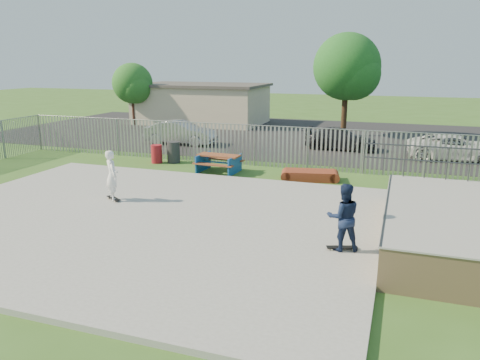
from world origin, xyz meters
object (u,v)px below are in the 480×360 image
(trash_bin_grey, at_px, (174,152))
(skater_white, at_px, (112,175))
(car_silver, at_px, (181,132))
(trash_bin_red, at_px, (157,154))
(tree_left, at_px, (132,83))
(tree_mid, at_px, (347,67))
(picnic_table, at_px, (219,163))
(car_dark, at_px, (341,139))
(skater_navy, at_px, (343,217))
(funbox, at_px, (310,175))
(car_white, at_px, (455,148))

(trash_bin_grey, height_order, skater_white, skater_white)
(car_silver, bearing_deg, trash_bin_red, -168.62)
(tree_left, bearing_deg, tree_mid, -0.31)
(tree_left, bearing_deg, picnic_table, -46.13)
(car_silver, height_order, tree_mid, tree_mid)
(car_dark, bearing_deg, skater_navy, -170.20)
(funbox, bearing_deg, tree_mid, 79.78)
(car_dark, relative_size, skater_navy, 2.32)
(picnic_table, height_order, skater_navy, skater_navy)
(car_silver, xyz_separation_m, skater_navy, (11.59, -13.88, 0.31))
(car_dark, xyz_separation_m, tree_left, (-17.03, 5.40, 2.65))
(car_silver, xyz_separation_m, tree_left, (-7.50, 6.87, 2.53))
(picnic_table, distance_m, funbox, 4.29)
(car_silver, bearing_deg, funbox, -125.69)
(trash_bin_red, height_order, skater_navy, skater_navy)
(car_white, relative_size, tree_left, 0.97)
(picnic_table, relative_size, funbox, 0.92)
(car_dark, distance_m, tree_left, 18.06)
(car_white, bearing_deg, trash_bin_grey, 107.73)
(trash_bin_grey, bearing_deg, tree_mid, 59.05)
(car_dark, bearing_deg, trash_bin_grey, 132.48)
(car_silver, height_order, skater_white, skater_white)
(funbox, xyz_separation_m, tree_mid, (-0.21, 12.94, 4.41))
(car_dark, bearing_deg, trash_bin_red, 131.21)
(skater_white, bearing_deg, trash_bin_grey, -38.47)
(tree_left, distance_m, skater_navy, 28.28)
(picnic_table, relative_size, tree_left, 0.42)
(picnic_table, bearing_deg, skater_navy, -46.28)
(car_dark, height_order, skater_navy, skater_navy)
(trash_bin_red, height_order, car_silver, car_silver)
(picnic_table, distance_m, tree_left, 18.19)
(trash_bin_red, xyz_separation_m, car_dark, (8.28, 6.72, 0.17))
(car_silver, relative_size, car_dark, 1.04)
(trash_bin_red, distance_m, car_dark, 10.67)
(tree_left, xyz_separation_m, tree_mid, (16.52, -0.09, 1.34))
(car_silver, distance_m, car_white, 15.53)
(skater_navy, bearing_deg, picnic_table, -69.18)
(trash_bin_red, height_order, trash_bin_grey, trash_bin_grey)
(skater_white, bearing_deg, trash_bin_red, -31.72)
(car_dark, relative_size, tree_mid, 0.62)
(trash_bin_grey, bearing_deg, trash_bin_red, -155.86)
(car_dark, relative_size, skater_white, 2.32)
(trash_bin_grey, xyz_separation_m, tree_mid, (7.01, 11.68, 4.08))
(trash_bin_red, bearing_deg, skater_white, -73.71)
(skater_navy, bearing_deg, skater_white, -32.47)
(tree_left, distance_m, skater_white, 21.77)
(car_dark, bearing_deg, tree_left, 74.56)
(picnic_table, relative_size, skater_white, 1.13)
(trash_bin_grey, height_order, tree_mid, tree_mid)
(trash_bin_red, relative_size, skater_navy, 0.51)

